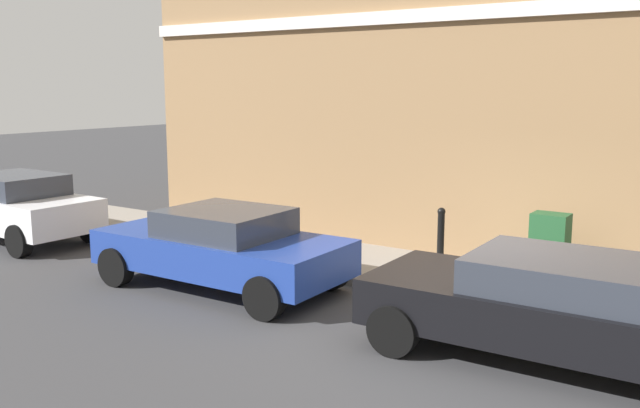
% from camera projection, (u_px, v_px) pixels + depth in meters
% --- Properties ---
extents(ground, '(80.00, 80.00, 0.00)m').
position_uv_depth(ground, '(456.00, 331.00, 9.27)').
color(ground, '#38383A').
extents(sidewalk, '(2.23, 30.00, 0.15)m').
position_uv_depth(sidewalk, '(227.00, 240.00, 14.30)').
color(sidewalk, gray).
rests_on(sidewalk, ground).
extents(corner_building, '(6.66, 10.87, 7.04)m').
position_uv_depth(corner_building, '(436.00, 73.00, 15.85)').
color(corner_building, olive).
rests_on(corner_building, ground).
extents(car_black, '(2.05, 4.49, 1.29)m').
position_uv_depth(car_black, '(556.00, 306.00, 8.11)').
color(car_black, black).
rests_on(car_black, ground).
extents(car_blue, '(2.03, 4.21, 1.30)m').
position_uv_depth(car_blue, '(222.00, 246.00, 11.11)').
color(car_blue, navy).
rests_on(car_blue, ground).
extents(car_white, '(1.91, 4.02, 1.41)m').
position_uv_depth(car_white, '(15.00, 206.00, 14.56)').
color(car_white, silver).
rests_on(car_white, ground).
extents(utility_cabinet, '(0.46, 0.61, 1.15)m').
position_uv_depth(utility_cabinet, '(549.00, 253.00, 10.74)').
color(utility_cabinet, '#1E4C28').
rests_on(utility_cabinet, sidewalk).
extents(bollard_near_cabinet, '(0.14, 0.14, 1.04)m').
position_uv_depth(bollard_near_cabinet, '(441.00, 235.00, 11.86)').
color(bollard_near_cabinet, black).
rests_on(bollard_near_cabinet, sidewalk).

